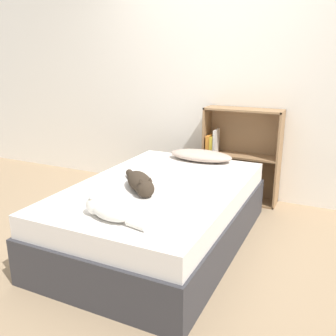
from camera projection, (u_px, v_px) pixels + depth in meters
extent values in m
plane|color=#997F60|center=(160.00, 242.00, 3.21)|extent=(8.00, 8.00, 0.00)
cube|color=white|center=(218.00, 82.00, 4.08)|extent=(8.00, 0.06, 2.50)
cube|color=#333338|center=(160.00, 223.00, 3.16)|extent=(1.29, 2.03, 0.35)
cube|color=silver|center=(160.00, 194.00, 3.08)|extent=(1.25, 1.96, 0.17)
ellipsoid|color=#B29E8E|center=(201.00, 155.00, 3.75)|extent=(0.64, 0.30, 0.10)
ellipsoid|color=white|center=(111.00, 211.00, 2.39)|extent=(0.35, 0.23, 0.12)
sphere|color=white|center=(97.00, 205.00, 2.47)|extent=(0.14, 0.14, 0.14)
cone|color=white|center=(92.00, 196.00, 2.42)|extent=(0.04, 0.04, 0.03)
cone|color=white|center=(100.00, 192.00, 2.47)|extent=(0.04, 0.04, 0.03)
cylinder|color=white|center=(137.00, 224.00, 2.27)|extent=(0.15, 0.09, 0.06)
ellipsoid|color=#33281E|center=(140.00, 182.00, 2.92)|extent=(0.41, 0.41, 0.13)
sphere|color=#33281E|center=(146.00, 189.00, 2.76)|extent=(0.13, 0.13, 0.13)
cone|color=#33281E|center=(150.00, 179.00, 2.75)|extent=(0.04, 0.04, 0.03)
cone|color=#33281E|center=(140.00, 180.00, 2.73)|extent=(0.04, 0.04, 0.03)
cylinder|color=#33281E|center=(132.00, 176.00, 3.18)|extent=(0.17, 0.18, 0.06)
cube|color=#8E6B47|center=(206.00, 152.00, 4.17)|extent=(0.02, 0.26, 1.01)
cube|color=#8E6B47|center=(279.00, 160.00, 3.84)|extent=(0.02, 0.26, 1.01)
cube|color=#8E6B47|center=(239.00, 199.00, 4.15)|extent=(0.81, 0.26, 0.02)
cube|color=#8E6B47|center=(244.00, 110.00, 3.86)|extent=(0.81, 0.26, 0.02)
cube|color=#8E6B47|center=(241.00, 156.00, 4.00)|extent=(0.77, 0.26, 0.02)
cube|color=#8E6B47|center=(244.00, 153.00, 4.11)|extent=(0.81, 0.02, 1.01)
cube|color=orange|center=(209.00, 144.00, 4.08)|extent=(0.04, 0.16, 0.19)
cube|color=gold|center=(213.00, 144.00, 4.07)|extent=(0.03, 0.16, 0.18)
cube|color=beige|center=(216.00, 141.00, 4.04)|extent=(0.02, 0.16, 0.26)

